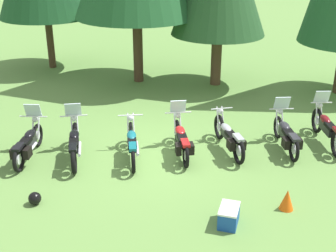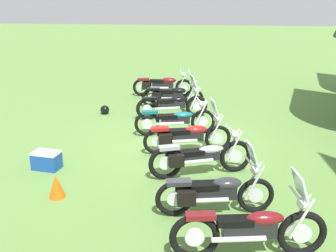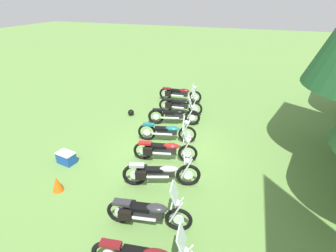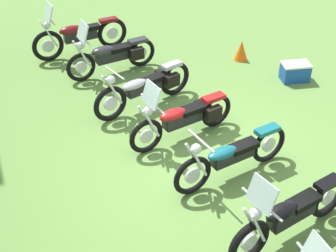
% 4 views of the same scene
% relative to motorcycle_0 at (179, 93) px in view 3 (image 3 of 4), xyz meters
% --- Properties ---
extents(ground_plane, '(80.00, 80.00, 0.00)m').
position_rel_motorcycle_0_xyz_m(ground_plane, '(4.91, 1.22, -0.45)').
color(ground_plane, '#608C42').
extents(motorcycle_0, '(0.64, 2.32, 0.99)m').
position_rel_motorcycle_0_xyz_m(motorcycle_0, '(0.00, 0.00, 0.00)').
color(motorcycle_0, black).
rests_on(motorcycle_0, ground_plane).
extents(motorcycle_1, '(0.77, 2.15, 1.34)m').
position_rel_motorcycle_0_xyz_m(motorcycle_1, '(1.54, 0.53, 0.01)').
color(motorcycle_1, black).
rests_on(motorcycle_1, ground_plane).
extents(motorcycle_2, '(0.92, 2.24, 1.36)m').
position_rel_motorcycle_0_xyz_m(motorcycle_2, '(2.78, 0.69, 0.01)').
color(motorcycle_2, black).
rests_on(motorcycle_2, ground_plane).
extents(motorcycle_3, '(0.80, 2.25, 1.00)m').
position_rel_motorcycle_0_xyz_m(motorcycle_3, '(4.30, 0.91, -0.01)').
color(motorcycle_3, black).
rests_on(motorcycle_3, ground_plane).
extents(motorcycle_4, '(0.93, 2.17, 1.35)m').
position_rel_motorcycle_0_xyz_m(motorcycle_4, '(5.59, 1.28, 0.01)').
color(motorcycle_4, black).
rests_on(motorcycle_4, ground_plane).
extents(motorcycle_5, '(0.99, 2.24, 1.02)m').
position_rel_motorcycle_0_xyz_m(motorcycle_5, '(6.89, 1.64, -0.00)').
color(motorcycle_5, black).
rests_on(motorcycle_5, ground_plane).
extents(motorcycle_6, '(0.83, 2.13, 1.35)m').
position_rel_motorcycle_0_xyz_m(motorcycle_6, '(8.47, 1.95, 0.01)').
color(motorcycle_6, black).
rests_on(motorcycle_6, ground_plane).
extents(picnic_cooler, '(0.48, 0.66, 0.41)m').
position_rel_motorcycle_0_xyz_m(picnic_cooler, '(6.88, -1.81, -0.25)').
color(picnic_cooler, '#19479E').
rests_on(picnic_cooler, ground_plane).
extents(traffic_cone, '(0.32, 0.32, 0.48)m').
position_rel_motorcycle_0_xyz_m(traffic_cone, '(8.16, -1.09, -0.21)').
color(traffic_cone, '#EA590F').
rests_on(traffic_cone, ground_plane).
extents(dropped_helmet, '(0.29, 0.29, 0.29)m').
position_rel_motorcycle_0_xyz_m(dropped_helmet, '(2.55, -1.58, -0.30)').
color(dropped_helmet, black).
rests_on(dropped_helmet, ground_plane).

